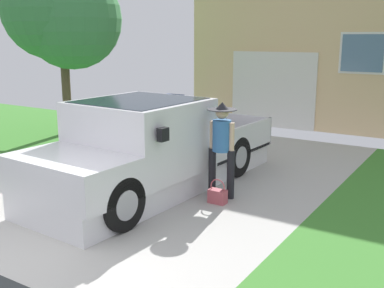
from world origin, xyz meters
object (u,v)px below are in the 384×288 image
Objects in this scene: handbag at (218,195)px; neighbor_tree at (62,15)px; house_with_garage at (346,44)px; person_with_hat at (222,141)px; pickup_truck at (145,152)px; wheeled_trash_bin at (169,111)px.

handbag is 7.58m from neighbor_tree.
handbag is 9.95m from house_with_garage.
house_with_garage reaches higher than handbag.
house_with_garage reaches higher than neighbor_tree.
person_with_hat is at bearing 108.85° from handbag.
pickup_truck is at bearing -95.12° from house_with_garage.
person_with_hat is 9.46m from house_with_garage.
neighbor_tree reaches higher than wheeled_trash_bin.
person_with_hat is 0.93m from handbag.
wheeled_trash_bin is (-2.87, 4.86, -0.17)m from pickup_truck.
house_with_garage is 8.43× the size of wheeled_trash_bin.
house_with_garage reaches higher than wheeled_trash_bin.
neighbor_tree is at bearing 157.33° from handbag.
handbag is at bearing 106.15° from person_with_hat.
handbag is at bearing -22.67° from neighbor_tree.
person_with_hat is at bearing -20.50° from neighbor_tree.
house_with_garage is at bearing -90.26° from person_with_hat.
wheeled_trash_bin is (-4.15, 4.37, -0.43)m from person_with_hat.
person_with_hat reaches higher than handbag.
house_with_garage reaches higher than person_with_hat.
pickup_truck is at bearing -59.42° from wheeled_trash_bin.
person_with_hat is at bearing -46.47° from wheeled_trash_bin.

